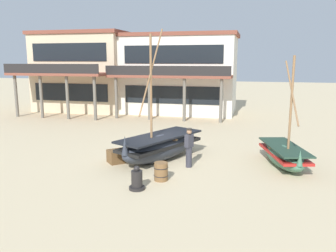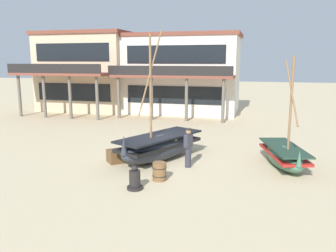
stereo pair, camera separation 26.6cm
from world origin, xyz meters
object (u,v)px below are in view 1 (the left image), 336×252
object	(u,v)px
fishing_boat_near_left	(160,146)
fishing_boat_centre_large	(284,155)
harbor_building_main	(179,74)
wooden_barrel	(161,171)
harbor_building_annex	(88,71)
cargo_crate	(116,156)
fisherman_by_hull	(189,148)
capstan_winch	(137,180)

from	to	relation	value
fishing_boat_near_left	fishing_boat_centre_large	size ratio (longest dim) A/B	1.24
fishing_boat_centre_large	harbor_building_main	xyz separation A→B (m)	(-7.71, 14.09, 2.82)
fishing_boat_centre_large	wooden_barrel	bearing A→B (deg)	-147.21
fishing_boat_near_left	harbor_building_annex	distance (m)	18.50
harbor_building_main	harbor_building_annex	size ratio (longest dim) A/B	1.02
cargo_crate	harbor_building_annex	distance (m)	18.32
fishing_boat_near_left	cargo_crate	world-z (taller)	fishing_boat_near_left
fisherman_by_hull	harbor_building_annex	xyz separation A→B (m)	(-12.44, 15.37, 2.63)
wooden_barrel	harbor_building_main	distance (m)	17.61
fisherman_by_hull	capstan_winch	size ratio (longest dim) A/B	1.94
fishing_boat_near_left	cargo_crate	size ratio (longest dim) A/B	8.47
harbor_building_annex	capstan_winch	bearing A→B (deg)	-58.72
capstan_winch	wooden_barrel	xyz separation A→B (m)	(0.58, 1.10, 0.01)
fishing_boat_centre_large	cargo_crate	world-z (taller)	fishing_boat_centre_large
fisherman_by_hull	wooden_barrel	distance (m)	2.07
fisherman_by_hull	capstan_winch	distance (m)	3.28
wooden_barrel	harbor_building_annex	world-z (taller)	harbor_building_annex
fisherman_by_hull	harbor_building_annex	world-z (taller)	harbor_building_annex
fishing_boat_near_left	capstan_winch	size ratio (longest dim) A/B	6.71
fishing_boat_centre_large	harbor_building_annex	world-z (taller)	harbor_building_annex
fisherman_by_hull	cargo_crate	distance (m)	3.30
capstan_winch	wooden_barrel	bearing A→B (deg)	62.31
fishing_boat_centre_large	harbor_building_annex	bearing A→B (deg)	138.95
fishing_boat_near_left	harbor_building_annex	bearing A→B (deg)	126.77
wooden_barrel	harbor_building_main	bearing A→B (deg)	100.17
cargo_crate	wooden_barrel	bearing A→B (deg)	-34.11
harbor_building_main	harbor_building_annex	world-z (taller)	harbor_building_annex
cargo_crate	harbor_building_main	world-z (taller)	harbor_building_main
wooden_barrel	harbor_building_main	world-z (taller)	harbor_building_main
harbor_building_annex	fishing_boat_centre_large	bearing A→B (deg)	-41.05
capstan_winch	fishing_boat_centre_large	bearing A→B (deg)	38.10
fisherman_by_hull	fishing_boat_near_left	bearing A→B (deg)	154.19
harbor_building_main	capstan_winch	bearing A→B (deg)	-82.22
fishing_boat_centre_large	fisherman_by_hull	xyz separation A→B (m)	(-3.93, -1.12, 0.32)
fishing_boat_near_left	harbor_building_main	world-z (taller)	harbor_building_main
wooden_barrel	capstan_winch	bearing A→B (deg)	-117.69
capstan_winch	wooden_barrel	distance (m)	1.25
fishing_boat_centre_large	fisherman_by_hull	bearing A→B (deg)	-164.13
cargo_crate	fishing_boat_near_left	bearing A→B (deg)	26.71
harbor_building_main	cargo_crate	bearing A→B (deg)	-88.03
wooden_barrel	harbor_building_annex	distance (m)	21.08
fishing_boat_centre_large	capstan_winch	world-z (taller)	fishing_boat_centre_large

